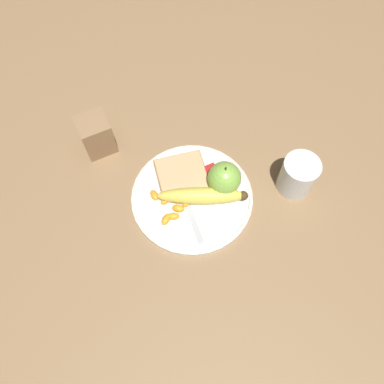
{
  "coord_description": "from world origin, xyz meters",
  "views": [
    {
      "loc": [
        0.16,
        0.33,
        0.76
      ],
      "look_at": [
        0.0,
        0.0,
        0.03
      ],
      "focal_mm": 35.0,
      "sensor_mm": 36.0,
      "label": 1
    }
  ],
  "objects_px": {
    "bread_slice": "(183,176)",
    "juice_glass": "(297,176)",
    "banana": "(203,196)",
    "fork": "(187,202)",
    "plate": "(192,197)",
    "jam_packet": "(208,175)",
    "apple": "(224,178)",
    "condiment_caddy": "(96,135)"
  },
  "relations": [
    {
      "from": "fork",
      "to": "banana",
      "type": "bearing_deg",
      "value": -96.32
    },
    {
      "from": "juice_glass",
      "to": "fork",
      "type": "bearing_deg",
      "value": -14.41
    },
    {
      "from": "plate",
      "to": "juice_glass",
      "type": "relative_size",
      "value": 3.05
    },
    {
      "from": "juice_glass",
      "to": "condiment_caddy",
      "type": "relative_size",
      "value": 0.94
    },
    {
      "from": "plate",
      "to": "condiment_caddy",
      "type": "bearing_deg",
      "value": -58.54
    },
    {
      "from": "fork",
      "to": "jam_packet",
      "type": "xyz_separation_m",
      "value": [
        -0.07,
        -0.04,
        0.01
      ]
    },
    {
      "from": "apple",
      "to": "bread_slice",
      "type": "distance_m",
      "value": 0.1
    },
    {
      "from": "banana",
      "to": "bread_slice",
      "type": "xyz_separation_m",
      "value": [
        0.02,
        -0.07,
        -0.01
      ]
    },
    {
      "from": "banana",
      "to": "fork",
      "type": "bearing_deg",
      "value": -14.21
    },
    {
      "from": "plate",
      "to": "bread_slice",
      "type": "height_order",
      "value": "bread_slice"
    },
    {
      "from": "bread_slice",
      "to": "banana",
      "type": "bearing_deg",
      "value": 102.63
    },
    {
      "from": "plate",
      "to": "banana",
      "type": "distance_m",
      "value": 0.03
    },
    {
      "from": "condiment_caddy",
      "to": "bread_slice",
      "type": "bearing_deg",
      "value": 128.66
    },
    {
      "from": "banana",
      "to": "condiment_caddy",
      "type": "xyz_separation_m",
      "value": [
        0.16,
        -0.24,
        0.02
      ]
    },
    {
      "from": "bread_slice",
      "to": "jam_packet",
      "type": "relative_size",
      "value": 2.92
    },
    {
      "from": "juice_glass",
      "to": "fork",
      "type": "height_order",
      "value": "juice_glass"
    },
    {
      "from": "bread_slice",
      "to": "juice_glass",
      "type": "bearing_deg",
      "value": 151.24
    },
    {
      "from": "banana",
      "to": "jam_packet",
      "type": "height_order",
      "value": "banana"
    },
    {
      "from": "plate",
      "to": "condiment_caddy",
      "type": "relative_size",
      "value": 2.87
    },
    {
      "from": "apple",
      "to": "banana",
      "type": "bearing_deg",
      "value": 9.65
    },
    {
      "from": "plate",
      "to": "juice_glass",
      "type": "bearing_deg",
      "value": 162.3
    },
    {
      "from": "banana",
      "to": "fork",
      "type": "distance_m",
      "value": 0.04
    },
    {
      "from": "plate",
      "to": "bread_slice",
      "type": "bearing_deg",
      "value": -92.13
    },
    {
      "from": "banana",
      "to": "bread_slice",
      "type": "bearing_deg",
      "value": -77.37
    },
    {
      "from": "plate",
      "to": "fork",
      "type": "xyz_separation_m",
      "value": [
        0.02,
        0.01,
        0.01
      ]
    },
    {
      "from": "juice_glass",
      "to": "apple",
      "type": "bearing_deg",
      "value": -22.77
    },
    {
      "from": "bread_slice",
      "to": "plate",
      "type": "bearing_deg",
      "value": 87.87
    },
    {
      "from": "banana",
      "to": "bread_slice",
      "type": "height_order",
      "value": "banana"
    },
    {
      "from": "juice_glass",
      "to": "condiment_caddy",
      "type": "distance_m",
      "value": 0.47
    },
    {
      "from": "plate",
      "to": "juice_glass",
      "type": "height_order",
      "value": "juice_glass"
    },
    {
      "from": "juice_glass",
      "to": "jam_packet",
      "type": "relative_size",
      "value": 2.03
    },
    {
      "from": "plate",
      "to": "jam_packet",
      "type": "distance_m",
      "value": 0.06
    },
    {
      "from": "apple",
      "to": "bread_slice",
      "type": "height_order",
      "value": "apple"
    },
    {
      "from": "plate",
      "to": "banana",
      "type": "xyz_separation_m",
      "value": [
        -0.02,
        0.02,
        0.02
      ]
    },
    {
      "from": "apple",
      "to": "jam_packet",
      "type": "xyz_separation_m",
      "value": [
        0.02,
        -0.04,
        -0.03
      ]
    },
    {
      "from": "juice_glass",
      "to": "condiment_caddy",
      "type": "height_order",
      "value": "condiment_caddy"
    },
    {
      "from": "banana",
      "to": "apple",
      "type": "bearing_deg",
      "value": -170.35
    },
    {
      "from": "juice_glass",
      "to": "banana",
      "type": "bearing_deg",
      "value": -14.44
    },
    {
      "from": "plate",
      "to": "jam_packet",
      "type": "height_order",
      "value": "jam_packet"
    },
    {
      "from": "bread_slice",
      "to": "condiment_caddy",
      "type": "distance_m",
      "value": 0.22
    },
    {
      "from": "bread_slice",
      "to": "fork",
      "type": "xyz_separation_m",
      "value": [
        0.02,
        0.06,
        -0.01
      ]
    },
    {
      "from": "plate",
      "to": "fork",
      "type": "bearing_deg",
      "value": 28.02
    }
  ]
}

